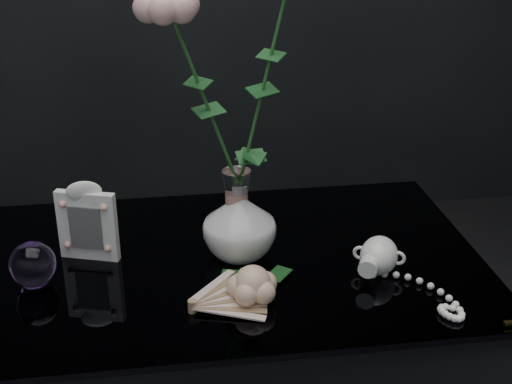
{
  "coord_description": "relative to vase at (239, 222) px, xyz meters",
  "views": [
    {
      "loc": [
        -0.05,
        -1.08,
        1.42
      ],
      "look_at": [
        0.11,
        -0.01,
        0.92
      ],
      "focal_mm": 50.0,
      "sensor_mm": 36.0,
      "label": 1
    }
  ],
  "objects": [
    {
      "name": "vase",
      "position": [
        0.0,
        0.0,
        0.0
      ],
      "size": [
        0.15,
        0.15,
        0.14
      ],
      "primitive_type": "imported",
      "rotation": [
        0.0,
        0.0,
        -0.16
      ],
      "color": "white",
      "rests_on": "table"
    },
    {
      "name": "wine_glass",
      "position": [
        -0.0,
        0.01,
        0.01
      ],
      "size": [
        0.06,
        0.06,
        0.17
      ],
      "primitive_type": null,
      "rotation": [
        0.0,
        0.0,
        -0.14
      ],
      "color": "white",
      "rests_on": "table"
    },
    {
      "name": "picture_frame",
      "position": [
        -0.27,
        0.03,
        0.01
      ],
      "size": [
        0.14,
        0.12,
        0.15
      ],
      "primitive_type": null,
      "rotation": [
        0.0,
        0.0,
        -0.33
      ],
      "color": "white",
      "rests_on": "table"
    },
    {
      "name": "paperweight",
      "position": [
        -0.36,
        -0.05,
        -0.03
      ],
      "size": [
        0.1,
        0.1,
        0.08
      ],
      "primitive_type": null,
      "rotation": [
        0.0,
        0.0,
        -0.34
      ],
      "color": "#AE7DCB",
      "rests_on": "table"
    },
    {
      "name": "paper_fan",
      "position": [
        -0.1,
        -0.17,
        -0.06
      ],
      "size": [
        0.26,
        0.21,
        0.03
      ],
      "primitive_type": null,
      "rotation": [
        0.0,
        0.0,
        0.08
      ],
      "color": "#F5E2C4",
      "rests_on": "table"
    },
    {
      "name": "loose_rose",
      "position": [
        0.0,
        -0.15,
        -0.04
      ],
      "size": [
        0.2,
        0.23,
        0.06
      ],
      "primitive_type": null,
      "rotation": [
        0.0,
        0.0,
        0.37
      ],
      "color": "beige",
      "rests_on": "table"
    },
    {
      "name": "pearl_jar",
      "position": [
        0.24,
        -0.09,
        -0.04
      ],
      "size": [
        0.31,
        0.31,
        0.07
      ],
      "primitive_type": null,
      "rotation": [
        0.0,
        0.0,
        -0.43
      ],
      "color": "white",
      "rests_on": "table"
    },
    {
      "name": "roses",
      "position": [
        -0.01,
        -0.01,
        0.29
      ],
      "size": [
        0.28,
        0.12,
        0.47
      ],
      "color": "#F8B1A8",
      "rests_on": "vase"
    }
  ]
}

